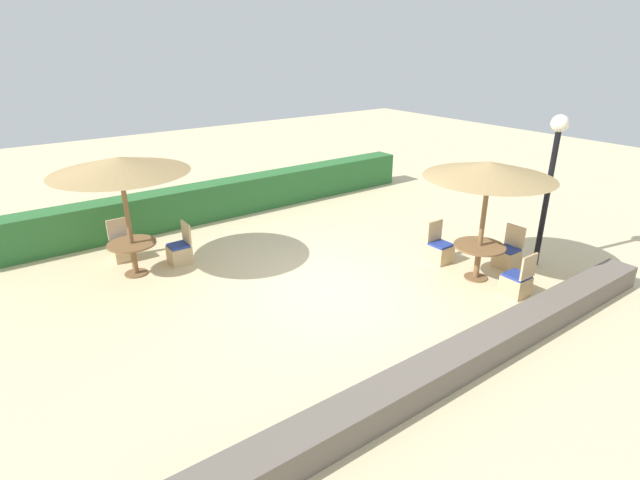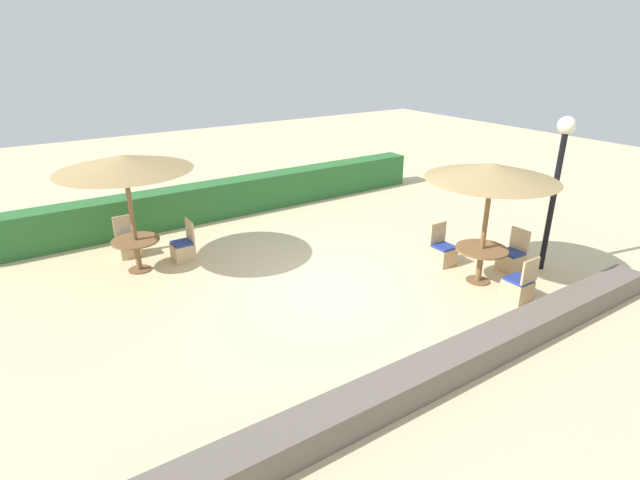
{
  "view_description": "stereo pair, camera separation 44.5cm",
  "coord_description": "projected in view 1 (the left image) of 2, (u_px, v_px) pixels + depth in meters",
  "views": [
    {
      "loc": [
        -5.59,
        -7.04,
        4.76
      ],
      "look_at": [
        0.0,
        0.6,
        0.9
      ],
      "focal_mm": 28.0,
      "sensor_mm": 36.0,
      "label": 1
    },
    {
      "loc": [
        -5.23,
        -7.3,
        4.76
      ],
      "look_at": [
        0.0,
        0.6,
        0.9
      ],
      "focal_mm": 28.0,
      "sensor_mm": 36.0,
      "label": 2
    }
  ],
  "objects": [
    {
      "name": "ground_plane",
      "position": [
        337.0,
        290.0,
        10.12
      ],
      "size": [
        40.0,
        40.0,
        0.0
      ],
      "primitive_type": "plane",
      "color": "beige"
    },
    {
      "name": "hedge_row",
      "position": [
        217.0,
        200.0,
        14.08
      ],
      "size": [
        13.0,
        0.7,
        1.0
      ],
      "primitive_type": "cube",
      "color": "#2D6B33",
      "rests_on": "ground_plane"
    },
    {
      "name": "stone_border",
      "position": [
        466.0,
        356.0,
        7.64
      ],
      "size": [
        10.0,
        0.56,
        0.44
      ],
      "primitive_type": "cube",
      "color": "#6B6056",
      "rests_on": "ground_plane"
    },
    {
      "name": "lamp_post",
      "position": [
        553.0,
        162.0,
        10.4
      ],
      "size": [
        0.36,
        0.36,
        3.32
      ],
      "color": "black",
      "rests_on": "ground_plane"
    },
    {
      "name": "parasol_back_left",
      "position": [
        120.0,
        165.0,
        9.9
      ],
      "size": [
        2.75,
        2.75,
        2.57
      ],
      "color": "brown",
      "rests_on": "ground_plane"
    },
    {
      "name": "round_table_back_left",
      "position": [
        133.0,
        250.0,
        10.6
      ],
      "size": [
        1.01,
        1.01,
        0.73
      ],
      "color": "brown",
      "rests_on": "ground_plane"
    },
    {
      "name": "patio_chair_back_left_north",
      "position": [
        123.0,
        249.0,
        11.43
      ],
      "size": [
        0.46,
        0.46,
        0.93
      ],
      "rotation": [
        0.0,
        0.0,
        3.14
      ],
      "color": "tan",
      "rests_on": "ground_plane"
    },
    {
      "name": "patio_chair_back_left_east",
      "position": [
        180.0,
        252.0,
        11.26
      ],
      "size": [
        0.46,
        0.46,
        0.93
      ],
      "rotation": [
        0.0,
        0.0,
        1.57
      ],
      "color": "tan",
      "rests_on": "ground_plane"
    },
    {
      "name": "parasol_front_right",
      "position": [
        490.0,
        170.0,
        9.74
      ],
      "size": [
        2.57,
        2.57,
        2.52
      ],
      "color": "brown",
      "rests_on": "ground_plane"
    },
    {
      "name": "round_table_front_right",
      "position": [
        479.0,
        253.0,
        10.4
      ],
      "size": [
        1.05,
        1.05,
        0.76
      ],
      "color": "brown",
      "rests_on": "ground_plane"
    },
    {
      "name": "patio_chair_front_right_south",
      "position": [
        517.0,
        283.0,
        9.83
      ],
      "size": [
        0.46,
        0.46,
        0.93
      ],
      "color": "tan",
      "rests_on": "ground_plane"
    },
    {
      "name": "patio_chair_front_right_east",
      "position": [
        507.0,
        256.0,
        11.07
      ],
      "size": [
        0.46,
        0.46,
        0.93
      ],
      "rotation": [
        0.0,
        0.0,
        1.57
      ],
      "color": "tan",
      "rests_on": "ground_plane"
    },
    {
      "name": "patio_chair_front_right_north",
      "position": [
        440.0,
        251.0,
        11.32
      ],
      "size": [
        0.46,
        0.46,
        0.93
      ],
      "rotation": [
        0.0,
        0.0,
        3.14
      ],
      "color": "tan",
      "rests_on": "ground_plane"
    }
  ]
}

